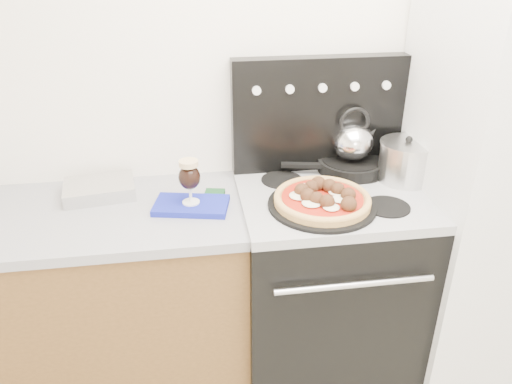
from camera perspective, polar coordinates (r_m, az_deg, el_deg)
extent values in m
cube|color=white|center=(2.24, 4.83, 11.14)|extent=(3.50, 0.01, 2.50)
cube|color=brown|center=(2.35, -19.96, -12.39)|extent=(1.45, 0.60, 0.86)
cube|color=#9A9AA3|center=(2.11, -21.86, -2.81)|extent=(1.48, 0.63, 0.04)
cube|color=black|center=(2.34, 7.83, -10.65)|extent=(0.76, 0.65, 0.88)
cube|color=#ADADB2|center=(2.09, 8.61, -0.61)|extent=(0.76, 0.65, 0.04)
cube|color=black|center=(2.23, 7.10, 8.82)|extent=(0.76, 0.08, 0.50)
cube|color=silver|center=(2.34, 25.50, 1.42)|extent=(0.64, 0.68, 1.90)
cube|color=white|center=(2.17, -17.44, 0.34)|extent=(0.31, 0.24, 0.06)
cube|color=#1821A8|center=(2.00, -7.40, -1.54)|extent=(0.32, 0.23, 0.02)
cylinder|color=black|center=(1.97, 7.53, -1.47)|extent=(0.51, 0.51, 0.01)
cylinder|color=black|center=(2.29, 10.76, 3.03)|extent=(0.35, 0.35, 0.05)
cylinder|color=silver|center=(2.23, 16.74, 3.27)|extent=(0.29, 0.29, 0.16)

